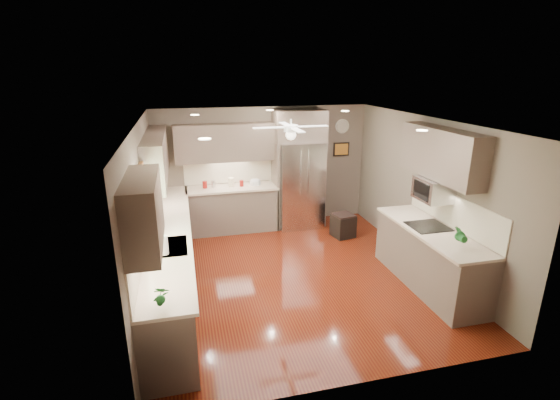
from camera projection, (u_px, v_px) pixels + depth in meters
name	position (u px, v px, depth m)	size (l,w,h in m)	color
floor	(294.00, 275.00, 6.68)	(5.00, 5.00, 0.00)	#430E09
ceiling	(296.00, 121.00, 5.90)	(5.00, 5.00, 0.00)	white
wall_back	(263.00, 167.00, 8.60)	(4.50, 4.50, 0.00)	#65594D
wall_front	(365.00, 281.00, 3.98)	(4.50, 4.50, 0.00)	#65594D
wall_left	(144.00, 215.00, 5.78)	(5.00, 5.00, 0.00)	#65594D
wall_right	(424.00, 193.00, 6.80)	(5.00, 5.00, 0.00)	#65594D
canister_a	(205.00, 185.00, 8.12)	(0.09, 0.09, 0.14)	maroon
canister_b	(214.00, 184.00, 8.20)	(0.08, 0.08, 0.13)	silver
canister_c	(231.00, 182.00, 8.24)	(0.12, 0.12, 0.19)	beige
canister_d	(242.00, 183.00, 8.28)	(0.08, 0.08, 0.12)	maroon
soap_bottle	(159.00, 225.00, 5.96)	(0.09, 0.09, 0.20)	white
potted_plant_left	(161.00, 295.00, 4.02)	(0.16, 0.11, 0.30)	#1B6123
potted_plant_right	(461.00, 235.00, 5.45)	(0.18, 0.14, 0.32)	#1B6123
bowl	(256.00, 184.00, 8.33)	(0.23, 0.23, 0.06)	beige
left_run	(170.00, 257.00, 6.22)	(0.65, 4.70, 1.45)	brown
back_run	(232.00, 208.00, 8.40)	(1.85, 0.65, 1.45)	brown
uppers	(240.00, 157.00, 6.59)	(4.50, 4.70, 0.95)	brown
window	(141.00, 205.00, 5.23)	(0.05, 1.12, 0.92)	#BFF2B2
sink	(168.00, 249.00, 5.50)	(0.50, 0.70, 0.32)	silver
refrigerator	(299.00, 171.00, 8.46)	(1.06, 0.75, 2.45)	silver
right_run	(430.00, 256.00, 6.23)	(0.70, 2.20, 1.45)	brown
microwave	(433.00, 189.00, 6.17)	(0.43, 0.55, 0.34)	silver
ceiling_fan	(291.00, 130.00, 6.23)	(1.18, 1.18, 0.32)	white
recessed_lights	(287.00, 119.00, 6.27)	(2.84, 3.14, 0.01)	white
wall_clock	(342.00, 126.00, 8.73)	(0.30, 0.03, 0.30)	white
framed_print	(341.00, 149.00, 8.88)	(0.36, 0.03, 0.30)	black
stool	(343.00, 225.00, 8.13)	(0.46, 0.46, 0.47)	black
paper_towel	(164.00, 245.00, 5.19)	(0.11, 0.11, 0.27)	white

